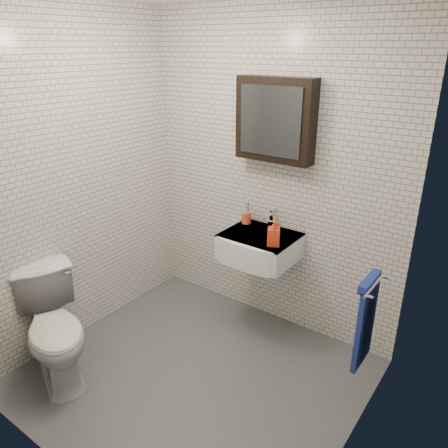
% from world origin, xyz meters
% --- Properties ---
extents(ground, '(2.20, 2.00, 0.01)m').
position_xyz_m(ground, '(0.00, 0.00, 0.01)').
color(ground, '#4C5054').
rests_on(ground, ground).
extents(room_shell, '(2.22, 2.02, 2.51)m').
position_xyz_m(room_shell, '(0.00, 0.00, 1.47)').
color(room_shell, silver).
rests_on(room_shell, ground).
extents(washbasin, '(0.55, 0.50, 0.20)m').
position_xyz_m(washbasin, '(0.05, 0.73, 0.76)').
color(washbasin, white).
rests_on(washbasin, room_shell).
extents(faucet, '(0.06, 0.20, 0.15)m').
position_xyz_m(faucet, '(0.05, 0.93, 0.92)').
color(faucet, silver).
rests_on(faucet, washbasin).
extents(mirror_cabinet, '(0.60, 0.15, 0.60)m').
position_xyz_m(mirror_cabinet, '(0.05, 0.93, 1.70)').
color(mirror_cabinet, black).
rests_on(mirror_cabinet, room_shell).
extents(towel_rail, '(0.09, 0.30, 0.58)m').
position_xyz_m(towel_rail, '(1.04, 0.35, 0.72)').
color(towel_rail, silver).
rests_on(towel_rail, room_shell).
extents(toothbrush_cup, '(0.08, 0.08, 0.21)m').
position_xyz_m(toothbrush_cup, '(-0.16, 0.90, 0.90)').
color(toothbrush_cup, '#CC5433').
rests_on(toothbrush_cup, washbasin).
extents(soap_bottle, '(0.12, 0.12, 0.20)m').
position_xyz_m(soap_bottle, '(0.23, 0.67, 0.95)').
color(soap_bottle, '#FF9D1A').
rests_on(soap_bottle, washbasin).
extents(toilet, '(0.85, 0.69, 0.76)m').
position_xyz_m(toilet, '(-0.80, -0.53, 0.38)').
color(toilet, silver).
rests_on(toilet, ground).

